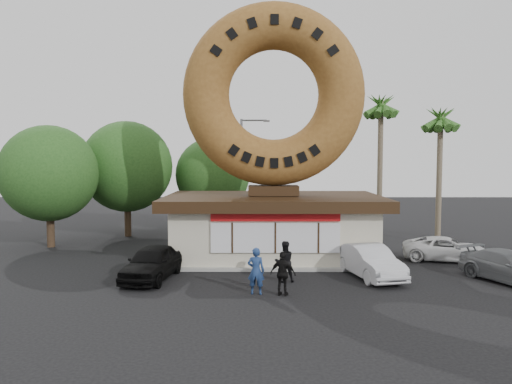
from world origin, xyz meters
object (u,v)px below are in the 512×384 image
at_px(street_lamp, 244,168).
at_px(car_black, 152,262).
at_px(donut_shop, 273,224).
at_px(car_grey, 511,267).
at_px(person_right, 283,274).
at_px(giant_donut, 274,95).
at_px(car_white, 447,249).
at_px(person_center, 284,262).
at_px(car_silver, 370,262).
at_px(person_left, 256,271).

distance_m(street_lamp, car_black, 15.58).
xyz_separation_m(donut_shop, car_grey, (9.87, -5.18, -1.11)).
bearing_deg(car_grey, person_right, 165.83).
distance_m(street_lamp, car_grey, 19.58).
xyz_separation_m(giant_donut, car_white, (8.84, -0.80, -7.88)).
distance_m(car_black, car_white, 14.77).
bearing_deg(street_lamp, person_center, -81.84).
bearing_deg(car_black, car_white, 23.54).
bearing_deg(car_white, donut_shop, 100.52).
height_order(car_silver, car_white, car_silver).
relative_size(car_grey, car_white, 1.04).
relative_size(street_lamp, car_grey, 1.76).
distance_m(giant_donut, person_center, 9.19).
relative_size(person_left, car_grey, 0.40).
distance_m(person_right, car_black, 6.10).
distance_m(person_right, car_white, 10.80).
bearing_deg(person_center, person_right, 71.61).
xyz_separation_m(street_lamp, car_silver, (5.98, -14.34, -3.77)).
height_order(person_center, person_right, person_center).
height_order(donut_shop, person_center, donut_shop).
bearing_deg(car_grey, donut_shop, 126.40).
bearing_deg(person_center, street_lamp, -95.72).
bearing_deg(person_center, person_left, 43.51).
height_order(street_lamp, person_left, street_lamp).
relative_size(donut_shop, person_left, 6.14).
bearing_deg(person_left, person_right, 177.17).
bearing_deg(donut_shop, car_silver, -46.41).
distance_m(person_center, car_black, 5.74).
xyz_separation_m(street_lamp, car_grey, (11.73, -15.20, -3.82)).
bearing_deg(person_center, giant_donut, -100.36).
distance_m(car_grey, car_white, 4.52).
bearing_deg(car_grey, car_black, 152.25).
distance_m(donut_shop, car_grey, 11.21).
bearing_deg(car_silver, car_black, 168.35).
relative_size(giant_donut, person_right, 5.50).
height_order(street_lamp, car_grey, street_lamp).
height_order(car_grey, car_white, car_grey).
height_order(giant_donut, street_lamp, giant_donut).
bearing_deg(person_right, car_silver, -124.78).
bearing_deg(car_silver, person_right, -157.90).
xyz_separation_m(car_silver, car_white, (4.72, 3.54, -0.11)).
relative_size(person_left, car_black, 0.42).
relative_size(person_right, car_silver, 0.40).
xyz_separation_m(street_lamp, car_black, (-3.55, -14.70, -3.75)).
bearing_deg(person_center, car_white, -166.87).
xyz_separation_m(person_left, car_white, (9.72, 6.22, -0.31)).
xyz_separation_m(person_center, person_right, (-0.16, -2.08, -0.02)).
bearing_deg(giant_donut, car_white, -5.17).
height_order(car_silver, car_grey, car_silver).
bearing_deg(donut_shop, person_right, -88.78).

